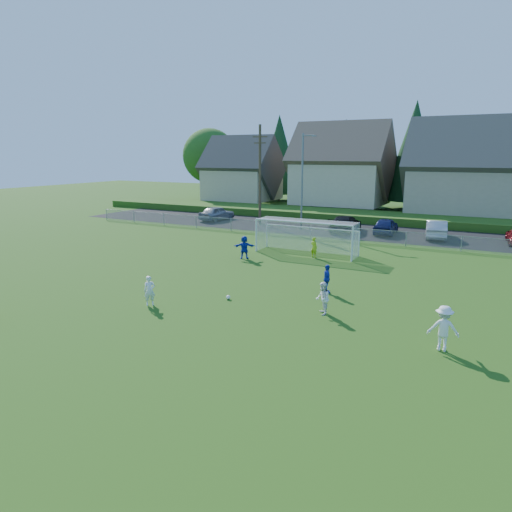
% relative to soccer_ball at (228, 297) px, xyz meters
% --- Properties ---
extents(ground, '(160.00, 160.00, 0.00)m').
position_rel_soccer_ball_xyz_m(ground, '(-0.49, -4.04, -0.11)').
color(ground, '#193D0C').
rests_on(ground, ground).
extents(asphalt_lot, '(60.00, 60.00, 0.00)m').
position_rel_soccer_ball_xyz_m(asphalt_lot, '(-0.49, 23.46, -0.10)').
color(asphalt_lot, black).
rests_on(asphalt_lot, ground).
extents(grass_embankment, '(70.00, 6.00, 0.80)m').
position_rel_soccer_ball_xyz_m(grass_embankment, '(-0.49, 30.96, 0.29)').
color(grass_embankment, '#1E420F').
rests_on(grass_embankment, ground).
extents(soccer_ball, '(0.22, 0.22, 0.22)m').
position_rel_soccer_ball_xyz_m(soccer_ball, '(0.00, 0.00, 0.00)').
color(soccer_ball, white).
rests_on(soccer_ball, ground).
extents(player_white_a, '(0.62, 0.62, 1.45)m').
position_rel_soccer_ball_xyz_m(player_white_a, '(-2.89, -2.50, 0.61)').
color(player_white_a, white).
rests_on(player_white_a, ground).
extents(player_white_b, '(0.84, 0.91, 1.51)m').
position_rel_soccer_ball_xyz_m(player_white_b, '(4.93, 0.13, 0.64)').
color(player_white_b, white).
rests_on(player_white_b, ground).
extents(player_white_c, '(1.20, 0.80, 1.74)m').
position_rel_soccer_ball_xyz_m(player_white_c, '(10.19, -1.51, 0.76)').
color(player_white_c, white).
rests_on(player_white_c, ground).
extents(player_blue_a, '(0.77, 0.95, 1.52)m').
position_rel_soccer_ball_xyz_m(player_blue_a, '(4.01, 3.39, 0.65)').
color(player_blue_a, '#122CAA').
rests_on(player_blue_a, ground).
extents(player_blue_b, '(1.55, 1.11, 1.62)m').
position_rel_soccer_ball_xyz_m(player_blue_b, '(-3.72, 8.38, 0.70)').
color(player_blue_b, '#122CAA').
rests_on(player_blue_b, ground).
extents(goalkeeper, '(0.61, 0.50, 1.45)m').
position_rel_soccer_ball_xyz_m(goalkeeper, '(0.44, 10.96, 0.61)').
color(goalkeeper, '#A7CE18').
rests_on(goalkeeper, ground).
extents(car_a, '(2.42, 4.79, 1.56)m').
position_rel_soccer_ball_xyz_m(car_a, '(-15.56, 23.42, 0.67)').
color(car_a, gray).
rests_on(car_a, ground).
extents(car_d, '(2.38, 5.37, 1.53)m').
position_rel_soccer_ball_xyz_m(car_d, '(-0.80, 22.55, 0.66)').
color(car_d, black).
rests_on(car_d, ground).
extents(car_e, '(1.90, 4.42, 1.49)m').
position_rel_soccer_ball_xyz_m(car_e, '(2.83, 23.11, 0.63)').
color(car_e, '#171F50').
rests_on(car_e, ground).
extents(car_f, '(2.25, 4.88, 1.55)m').
position_rel_soccer_ball_xyz_m(car_f, '(7.14, 23.02, 0.67)').
color(car_f, '#B7B7B7').
rests_on(car_f, ground).
extents(soccer_goal, '(7.42, 1.90, 2.50)m').
position_rel_soccer_ball_xyz_m(soccer_goal, '(-0.49, 12.01, 1.52)').
color(soccer_goal, white).
rests_on(soccer_goal, ground).
extents(chainlink_fence, '(52.06, 0.06, 1.20)m').
position_rel_soccer_ball_xyz_m(chainlink_fence, '(-0.49, 17.96, 0.52)').
color(chainlink_fence, gray).
rests_on(chainlink_fence, ground).
extents(streetlight, '(1.38, 0.18, 9.00)m').
position_rel_soccer_ball_xyz_m(streetlight, '(-4.94, 21.96, 4.73)').
color(streetlight, slate).
rests_on(streetlight, ground).
extents(utility_pole, '(1.60, 0.26, 10.00)m').
position_rel_soccer_ball_xyz_m(utility_pole, '(-9.99, 22.96, 5.04)').
color(utility_pole, '#473321').
rests_on(utility_pole, ground).
extents(houses_row, '(53.90, 11.45, 13.27)m').
position_rel_soccer_ball_xyz_m(houses_row, '(1.48, 38.42, 7.22)').
color(houses_row, tan).
rests_on(houses_row, ground).
extents(tree_row, '(65.98, 12.36, 13.80)m').
position_rel_soccer_ball_xyz_m(tree_row, '(0.55, 44.69, 6.80)').
color(tree_row, '#382616').
rests_on(tree_row, ground).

